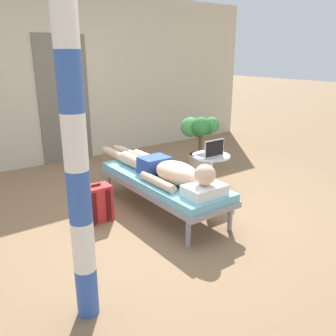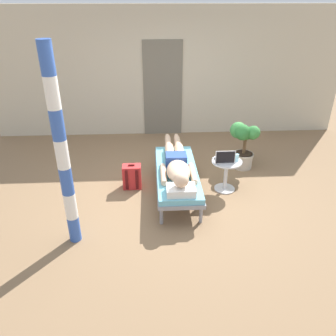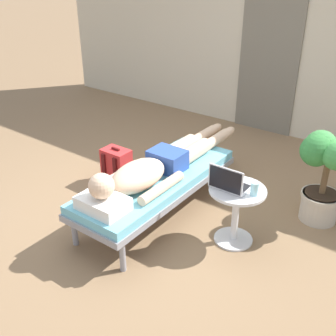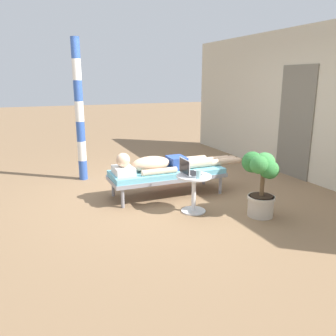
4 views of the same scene
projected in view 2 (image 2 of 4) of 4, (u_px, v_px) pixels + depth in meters
ground_plane at (175, 193)px, 5.38m from camera, size 40.00×40.00×0.00m
house_wall_back at (168, 73)px, 7.18m from camera, size 7.60×0.20×2.70m
house_door_panel at (163, 89)px, 7.23m from camera, size 0.84×0.03×2.04m
lounge_chair at (177, 174)px, 5.25m from camera, size 0.65×1.81×0.42m
person_reclining at (177, 165)px, 5.14m from camera, size 0.53×2.17×0.32m
side_table at (226, 170)px, 5.34m from camera, size 0.48×0.48×0.52m
laptop at (224, 159)px, 5.18m from camera, size 0.31×0.24×0.23m
drink_glass at (237, 158)px, 5.23m from camera, size 0.06×0.06×0.11m
backpack at (132, 177)px, 5.47m from camera, size 0.30×0.26×0.42m
potted_plant at (244, 141)px, 5.95m from camera, size 0.48×0.51×0.88m
porch_post at (62, 154)px, 3.81m from camera, size 0.15×0.15×2.48m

